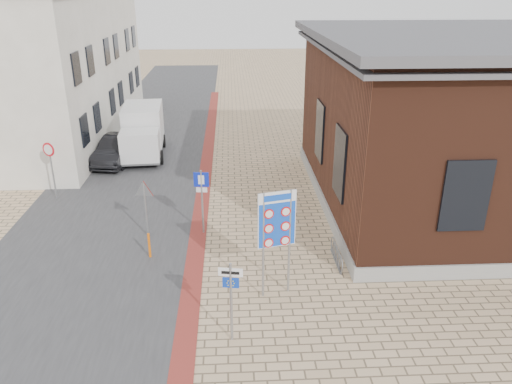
{
  "coord_description": "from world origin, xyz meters",
  "views": [
    {
      "loc": [
        -0.72,
        -11.88,
        8.46
      ],
      "look_at": [
        0.05,
        3.02,
        2.2
      ],
      "focal_mm": 35.0,
      "sensor_mm": 36.0,
      "label": 1
    }
  ],
  "objects_px": {
    "border_sign": "(277,221)",
    "essen_sign": "(231,291)",
    "parking_sign": "(202,191)",
    "bollard": "(149,246)",
    "sedan": "(118,149)",
    "box_truck": "(143,131)"
  },
  "relations": [
    {
      "from": "box_truck",
      "to": "essen_sign",
      "type": "distance_m",
      "value": 15.83
    },
    {
      "from": "sedan",
      "to": "parking_sign",
      "type": "height_order",
      "value": "parking_sign"
    },
    {
      "from": "bollard",
      "to": "border_sign",
      "type": "bearing_deg",
      "value": -29.9
    },
    {
      "from": "essen_sign",
      "to": "parking_sign",
      "type": "xyz_separation_m",
      "value": [
        -1.0,
        6.0,
        0.18
      ]
    },
    {
      "from": "box_truck",
      "to": "bollard",
      "type": "distance_m",
      "value": 11.05
    },
    {
      "from": "sedan",
      "to": "bollard",
      "type": "xyz_separation_m",
      "value": [
        3.0,
        -9.81,
        -0.24
      ]
    },
    {
      "from": "border_sign",
      "to": "essen_sign",
      "type": "relative_size",
      "value": 1.45
    },
    {
      "from": "sedan",
      "to": "border_sign",
      "type": "relative_size",
      "value": 1.27
    },
    {
      "from": "box_truck",
      "to": "border_sign",
      "type": "bearing_deg",
      "value": -70.51
    },
    {
      "from": "sedan",
      "to": "border_sign",
      "type": "distance_m",
      "value": 14.09
    },
    {
      "from": "border_sign",
      "to": "essen_sign",
      "type": "bearing_deg",
      "value": -137.91
    },
    {
      "from": "sedan",
      "to": "essen_sign",
      "type": "distance_m",
      "value": 15.24
    },
    {
      "from": "border_sign",
      "to": "parking_sign",
      "type": "relative_size",
      "value": 1.34
    },
    {
      "from": "parking_sign",
      "to": "bollard",
      "type": "xyz_separation_m",
      "value": [
        -1.7,
        -1.7,
        -1.21
      ]
    },
    {
      "from": "sedan",
      "to": "box_truck",
      "type": "distance_m",
      "value": 1.69
    },
    {
      "from": "sedan",
      "to": "essen_sign",
      "type": "xyz_separation_m",
      "value": [
        5.7,
        -14.11,
        0.79
      ]
    },
    {
      "from": "sedan",
      "to": "border_sign",
      "type": "bearing_deg",
      "value": -50.73
    },
    {
      "from": "sedan",
      "to": "box_truck",
      "type": "relative_size",
      "value": 0.83
    },
    {
      "from": "border_sign",
      "to": "sedan",
      "type": "bearing_deg",
      "value": 105.14
    },
    {
      "from": "bollard",
      "to": "box_truck",
      "type": "bearing_deg",
      "value": 99.59
    },
    {
      "from": "sedan",
      "to": "essen_sign",
      "type": "bearing_deg",
      "value": -58.76
    },
    {
      "from": "box_truck",
      "to": "bollard",
      "type": "xyz_separation_m",
      "value": [
        1.84,
        -10.86,
        -0.86
      ]
    }
  ]
}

